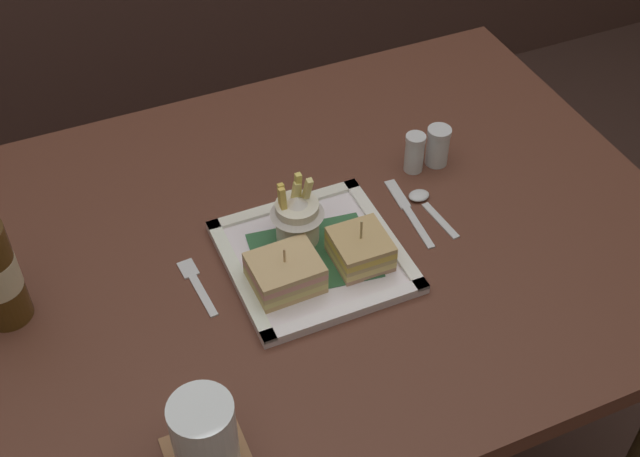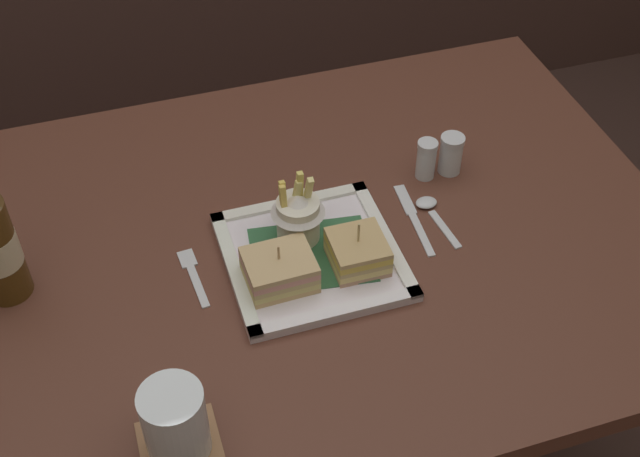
{
  "view_description": "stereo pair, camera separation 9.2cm",
  "coord_description": "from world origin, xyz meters",
  "px_view_note": "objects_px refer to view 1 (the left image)",
  "views": [
    {
      "loc": [
        -0.38,
        -0.85,
        1.68
      ],
      "look_at": [
        -0.02,
        -0.02,
        0.8
      ],
      "focal_mm": 47.13,
      "sensor_mm": 36.0,
      "label": 1
    },
    {
      "loc": [
        -0.29,
        -0.88,
        1.68
      ],
      "look_at": [
        -0.02,
        -0.02,
        0.8
      ],
      "focal_mm": 47.13,
      "sensor_mm": 36.0,
      "label": 2
    }
  ],
  "objects_px": {
    "spoon": "(424,202)",
    "fries_cup": "(296,213)",
    "sandwich_half_right": "(360,249)",
    "water_glass": "(205,437)",
    "sandwich_half_left": "(285,273)",
    "dining_table": "(326,283)",
    "salt_shaker": "(414,155)",
    "square_plate": "(314,257)",
    "knife": "(407,210)",
    "pepper_shaker": "(437,148)",
    "fork": "(196,283)"
  },
  "relations": [
    {
      "from": "fork",
      "to": "fries_cup",
      "type": "bearing_deg",
      "value": 7.75
    },
    {
      "from": "dining_table",
      "to": "pepper_shaker",
      "type": "distance_m",
      "value": 0.3
    },
    {
      "from": "fork",
      "to": "spoon",
      "type": "height_order",
      "value": "spoon"
    },
    {
      "from": "salt_shaker",
      "to": "dining_table",
      "type": "bearing_deg",
      "value": -156.83
    },
    {
      "from": "fries_cup",
      "to": "fork",
      "type": "xyz_separation_m",
      "value": [
        -0.17,
        -0.02,
        -0.06
      ]
    },
    {
      "from": "square_plate",
      "to": "sandwich_half_left",
      "type": "distance_m",
      "value": 0.08
    },
    {
      "from": "sandwich_half_right",
      "to": "salt_shaker",
      "type": "bearing_deg",
      "value": 42.58
    },
    {
      "from": "water_glass",
      "to": "fork",
      "type": "xyz_separation_m",
      "value": [
        0.07,
        0.28,
        -0.05
      ]
    },
    {
      "from": "sandwich_half_right",
      "to": "pepper_shaker",
      "type": "bearing_deg",
      "value": 36.34
    },
    {
      "from": "sandwich_half_right",
      "to": "salt_shaker",
      "type": "relative_size",
      "value": 1.19
    },
    {
      "from": "square_plate",
      "to": "knife",
      "type": "distance_m",
      "value": 0.19
    },
    {
      "from": "fries_cup",
      "to": "knife",
      "type": "height_order",
      "value": "fries_cup"
    },
    {
      "from": "knife",
      "to": "spoon",
      "type": "xyz_separation_m",
      "value": [
        0.03,
        0.0,
        0.0
      ]
    },
    {
      "from": "dining_table",
      "to": "square_plate",
      "type": "relative_size",
      "value": 4.28
    },
    {
      "from": "knife",
      "to": "pepper_shaker",
      "type": "xyz_separation_m",
      "value": [
        0.1,
        0.09,
        0.03
      ]
    },
    {
      "from": "dining_table",
      "to": "sandwich_half_left",
      "type": "bearing_deg",
      "value": -141.69
    },
    {
      "from": "spoon",
      "to": "water_glass",
      "type": "bearing_deg",
      "value": -147.08
    },
    {
      "from": "dining_table",
      "to": "fork",
      "type": "distance_m",
      "value": 0.25
    },
    {
      "from": "knife",
      "to": "spoon",
      "type": "relative_size",
      "value": 1.38
    },
    {
      "from": "dining_table",
      "to": "salt_shaker",
      "type": "height_order",
      "value": "salt_shaker"
    },
    {
      "from": "fries_cup",
      "to": "salt_shaker",
      "type": "distance_m",
      "value": 0.26
    },
    {
      "from": "dining_table",
      "to": "water_glass",
      "type": "distance_m",
      "value": 0.45
    },
    {
      "from": "sandwich_half_left",
      "to": "fries_cup",
      "type": "bearing_deg",
      "value": 58.2
    },
    {
      "from": "water_glass",
      "to": "square_plate",
      "type": "bearing_deg",
      "value": 45.68
    },
    {
      "from": "square_plate",
      "to": "sandwich_half_right",
      "type": "distance_m",
      "value": 0.07
    },
    {
      "from": "dining_table",
      "to": "sandwich_half_left",
      "type": "relative_size",
      "value": 10.9
    },
    {
      "from": "water_glass",
      "to": "dining_table",
      "type": "bearing_deg",
      "value": 45.87
    },
    {
      "from": "sandwich_half_right",
      "to": "water_glass",
      "type": "height_order",
      "value": "water_glass"
    },
    {
      "from": "water_glass",
      "to": "sandwich_half_right",
      "type": "bearing_deg",
      "value": 35.4
    },
    {
      "from": "square_plate",
      "to": "sandwich_half_left",
      "type": "height_order",
      "value": "sandwich_half_left"
    },
    {
      "from": "dining_table",
      "to": "fries_cup",
      "type": "xyz_separation_m",
      "value": [
        -0.05,
        0.0,
        0.18
      ]
    },
    {
      "from": "salt_shaker",
      "to": "spoon",
      "type": "bearing_deg",
      "value": -106.23
    },
    {
      "from": "square_plate",
      "to": "fork",
      "type": "xyz_separation_m",
      "value": [
        -0.18,
        0.02,
        -0.0
      ]
    },
    {
      "from": "fork",
      "to": "salt_shaker",
      "type": "bearing_deg",
      "value": 13.94
    },
    {
      "from": "dining_table",
      "to": "spoon",
      "type": "xyz_separation_m",
      "value": [
        0.17,
        0.0,
        0.12
      ]
    },
    {
      "from": "spoon",
      "to": "dining_table",
      "type": "bearing_deg",
      "value": -179.63
    },
    {
      "from": "fries_cup",
      "to": "square_plate",
      "type": "bearing_deg",
      "value": -80.06
    },
    {
      "from": "dining_table",
      "to": "salt_shaker",
      "type": "distance_m",
      "value": 0.26
    },
    {
      "from": "fork",
      "to": "spoon",
      "type": "xyz_separation_m",
      "value": [
        0.39,
        0.02,
        0.0
      ]
    },
    {
      "from": "spoon",
      "to": "sandwich_half_right",
      "type": "bearing_deg",
      "value": -152.55
    },
    {
      "from": "sandwich_half_left",
      "to": "fork",
      "type": "xyz_separation_m",
      "value": [
        -0.12,
        0.06,
        -0.03
      ]
    },
    {
      "from": "square_plate",
      "to": "dining_table",
      "type": "bearing_deg",
      "value": 47.05
    },
    {
      "from": "square_plate",
      "to": "pepper_shaker",
      "type": "height_order",
      "value": "pepper_shaker"
    },
    {
      "from": "dining_table",
      "to": "fork",
      "type": "relative_size",
      "value": 9.03
    },
    {
      "from": "sandwich_half_right",
      "to": "spoon",
      "type": "relative_size",
      "value": 0.7
    },
    {
      "from": "dining_table",
      "to": "sandwich_half_left",
      "type": "height_order",
      "value": "sandwich_half_left"
    },
    {
      "from": "dining_table",
      "to": "knife",
      "type": "bearing_deg",
      "value": -0.88
    },
    {
      "from": "dining_table",
      "to": "sandwich_half_right",
      "type": "distance_m",
      "value": 0.17
    },
    {
      "from": "spoon",
      "to": "fries_cup",
      "type": "bearing_deg",
      "value": 179.07
    },
    {
      "from": "sandwich_half_right",
      "to": "salt_shaker",
      "type": "xyz_separation_m",
      "value": [
        0.18,
        0.16,
        -0.0
      ]
    }
  ]
}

